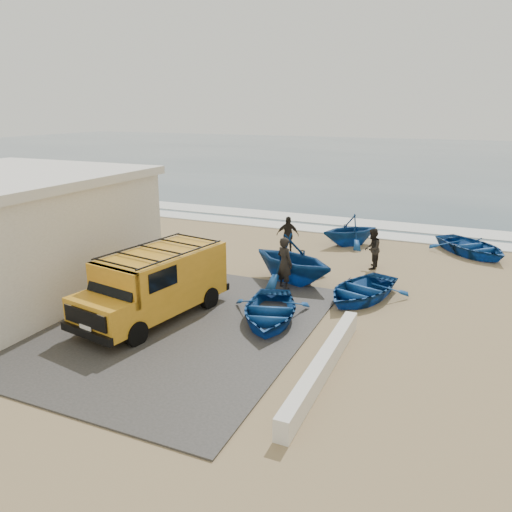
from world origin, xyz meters
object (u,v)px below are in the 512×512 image
(fisherman_middle, at_px, (372,249))
(fisherman_back, at_px, (288,235))
(fisherman_front, at_px, (285,263))
(boat_far_left, at_px, (350,230))
(boat_near_left, at_px, (269,311))
(parapet, at_px, (323,365))
(van, at_px, (156,282))
(boat_near_right, at_px, (361,290))
(boat_mid_left, at_px, (292,259))
(boat_far_right, at_px, (472,246))

(fisherman_middle, relative_size, fisherman_back, 0.98)
(fisherman_front, xyz_separation_m, fisherman_middle, (2.48, 3.78, -0.14))
(fisherman_front, xyz_separation_m, fisherman_back, (-1.54, 4.51, -0.13))
(boat_far_left, xyz_separation_m, fisherman_back, (-2.31, -2.54, 0.10))
(boat_near_left, xyz_separation_m, fisherman_middle, (1.86, 6.77, 0.49))
(boat_far_left, height_order, fisherman_back, fisherman_back)
(parapet, relative_size, fisherman_back, 3.45)
(van, xyz_separation_m, fisherman_back, (1.28, 8.61, -0.33))
(van, bearing_deg, fisherman_back, 91.46)
(fisherman_middle, bearing_deg, boat_near_right, 6.19)
(parapet, bearing_deg, fisherman_back, 114.96)
(boat_near_left, distance_m, boat_near_right, 3.78)
(parapet, xyz_separation_m, boat_far_left, (-2.33, 12.52, 0.49))
(boat_mid_left, relative_size, fisherman_back, 2.08)
(boat_far_left, distance_m, fisherman_front, 7.10)
(parapet, distance_m, van, 6.15)
(van, height_order, boat_far_right, van)
(boat_mid_left, bearing_deg, fisherman_front, -160.51)
(fisherman_front, bearing_deg, fisherman_back, -42.93)
(fisherman_front, bearing_deg, boat_far_left, -68.01)
(boat_near_left, relative_size, fisherman_front, 1.77)
(parapet, bearing_deg, van, 166.98)
(fisherman_back, bearing_deg, fisherman_front, -89.68)
(van, relative_size, fisherman_front, 2.76)
(boat_near_right, height_order, fisherman_back, fisherman_back)
(boat_far_right, bearing_deg, boat_near_right, -157.68)
(boat_near_right, bearing_deg, fisherman_back, 152.37)
(boat_near_right, height_order, boat_far_right, boat_far_right)
(parapet, bearing_deg, boat_near_left, 135.16)
(boat_near_left, xyz_separation_m, fisherman_front, (-0.61, 2.99, 0.63))
(boat_mid_left, bearing_deg, boat_near_right, -83.41)
(boat_far_right, distance_m, fisherman_back, 8.44)
(boat_far_left, xyz_separation_m, fisherman_middle, (1.71, -3.27, 0.09))
(boat_near_left, relative_size, boat_far_left, 1.21)
(boat_near_left, height_order, fisherman_front, fisherman_front)
(boat_mid_left, relative_size, fisherman_middle, 2.12)
(parapet, xyz_separation_m, boat_near_right, (-0.25, 5.53, 0.09))
(van, xyz_separation_m, boat_mid_left, (2.84, 4.88, -0.25))
(boat_near_right, bearing_deg, boat_near_left, -108.41)
(boat_mid_left, xyz_separation_m, fisherman_back, (-1.56, 3.73, -0.08))
(parapet, bearing_deg, boat_far_right, 76.35)
(boat_mid_left, bearing_deg, boat_far_right, -21.59)
(fisherman_back, bearing_deg, boat_near_left, -92.50)
(parapet, bearing_deg, boat_near_right, 92.64)
(parapet, height_order, boat_mid_left, boat_mid_left)
(parapet, distance_m, boat_far_right, 13.48)
(boat_near_right, relative_size, boat_far_left, 1.23)
(boat_far_left, height_order, boat_far_right, boat_far_left)
(van, height_order, boat_mid_left, van)
(parapet, height_order, van, van)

